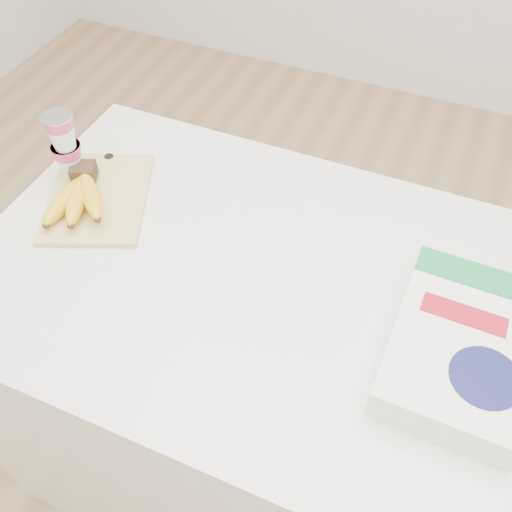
{
  "coord_description": "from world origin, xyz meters",
  "views": [
    {
      "loc": [
        0.25,
        -0.61,
        1.62
      ],
      "look_at": [
        -0.01,
        0.01,
        0.85
      ],
      "focal_mm": 40.0,
      "sensor_mm": 36.0,
      "label": 1
    }
  ],
  "objects_px": {
    "table": "(258,384)",
    "cereal_box": "(460,347)",
    "cutting_board": "(98,198)",
    "yogurt_stack": "(65,144)",
    "bananas": "(78,195)"
  },
  "relations": [
    {
      "from": "bananas",
      "to": "yogurt_stack",
      "type": "height_order",
      "value": "yogurt_stack"
    },
    {
      "from": "cutting_board",
      "to": "yogurt_stack",
      "type": "relative_size",
      "value": 1.8
    },
    {
      "from": "cutting_board",
      "to": "yogurt_stack",
      "type": "distance_m",
      "value": 0.13
    },
    {
      "from": "yogurt_stack",
      "to": "cereal_box",
      "type": "distance_m",
      "value": 0.84
    },
    {
      "from": "cutting_board",
      "to": "yogurt_stack",
      "type": "height_order",
      "value": "yogurt_stack"
    },
    {
      "from": "cereal_box",
      "to": "cutting_board",
      "type": "bearing_deg",
      "value": 174.23
    },
    {
      "from": "cereal_box",
      "to": "yogurt_stack",
      "type": "bearing_deg",
      "value": 172.39
    },
    {
      "from": "table",
      "to": "cereal_box",
      "type": "bearing_deg",
      "value": -5.42
    },
    {
      "from": "yogurt_stack",
      "to": "cereal_box",
      "type": "xyz_separation_m",
      "value": [
        0.83,
        -0.13,
        -0.06
      ]
    },
    {
      "from": "yogurt_stack",
      "to": "cereal_box",
      "type": "relative_size",
      "value": 0.47
    },
    {
      "from": "table",
      "to": "cereal_box",
      "type": "relative_size",
      "value": 3.42
    },
    {
      "from": "cereal_box",
      "to": "table",
      "type": "bearing_deg",
      "value": 175.64
    },
    {
      "from": "cutting_board",
      "to": "cereal_box",
      "type": "relative_size",
      "value": 0.84
    },
    {
      "from": "table",
      "to": "bananas",
      "type": "height_order",
      "value": "bananas"
    },
    {
      "from": "table",
      "to": "bananas",
      "type": "xyz_separation_m",
      "value": [
        -0.4,
        0.02,
        0.44
      ]
    }
  ]
}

